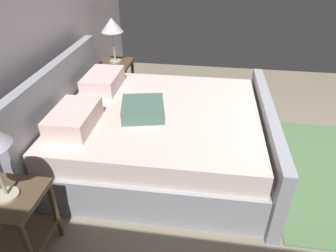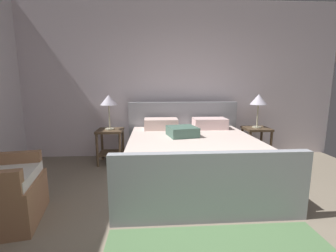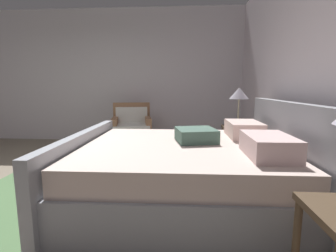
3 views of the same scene
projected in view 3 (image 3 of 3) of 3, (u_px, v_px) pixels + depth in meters
name	position (u px, v px, depth m)	size (l,w,h in m)	color
ground_plane	(7.00, 194.00, 2.81)	(5.85, 6.50, 0.02)	gray
wall_back	(320.00, 62.00, 2.36)	(5.97, 0.12, 2.88)	silver
wall_side_left	(95.00, 77.00, 5.53)	(0.12, 6.62, 2.88)	silver
bed	(186.00, 170.00, 2.58)	(2.01, 2.24, 1.06)	#9CA0A9
nightstand_left	(237.00, 139.00, 3.81)	(0.44, 0.44, 0.60)	brown
table_lamp_left	(239.00, 95.00, 3.70)	(0.29, 0.29, 0.60)	#B7B293
armchair	(132.00, 132.00, 4.73)	(0.86, 0.85, 0.90)	#966949
area_rug	(24.00, 195.00, 2.75)	(1.93, 1.21, 0.01)	#52764A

